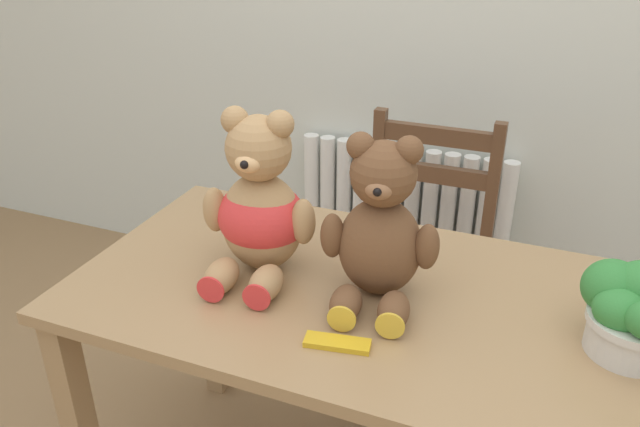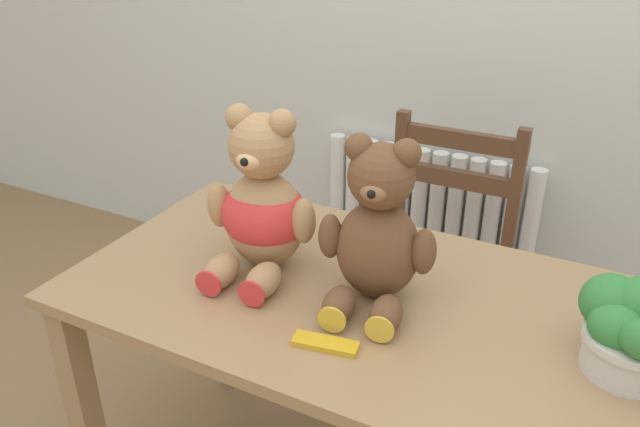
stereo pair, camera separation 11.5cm
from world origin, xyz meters
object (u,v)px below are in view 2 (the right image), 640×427
at_px(teddy_bear_right, 377,233).
at_px(chocolate_bar, 325,344).
at_px(teddy_bear_left, 262,206).
at_px(potted_plant, 637,324).
at_px(wooden_chair_behind, 436,262).

bearing_deg(teddy_bear_right, chocolate_bar, 76.96).
xyz_separation_m(teddy_bear_left, chocolate_bar, (0.27, -0.21, -0.15)).
bearing_deg(teddy_bear_right, potted_plant, 171.45).
bearing_deg(teddy_bear_left, chocolate_bar, 136.57).
bearing_deg(teddy_bear_left, teddy_bear_right, 173.73).
bearing_deg(chocolate_bar, teddy_bear_left, 142.13).
bearing_deg(potted_plant, chocolate_bar, -159.22).
distance_m(teddy_bear_left, chocolate_bar, 0.37).
height_order(potted_plant, chocolate_bar, potted_plant).
bearing_deg(chocolate_bar, potted_plant, 20.78).
xyz_separation_m(teddy_bear_right, potted_plant, (0.51, -0.00, -0.06)).
xyz_separation_m(teddy_bear_left, potted_plant, (0.80, -0.01, -0.06)).
distance_m(teddy_bear_right, potted_plant, 0.51).
distance_m(wooden_chair_behind, potted_plant, 0.97).
relative_size(wooden_chair_behind, teddy_bear_left, 2.32).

